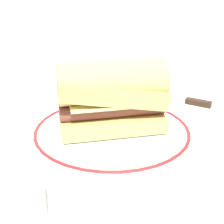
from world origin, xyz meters
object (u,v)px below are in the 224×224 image
at_px(plate, 112,131).
at_px(butter_knife, 184,101).
at_px(sausage_sandwich, 112,95).
at_px(drinking_glass, 14,203).

distance_m(plate, butter_knife, 0.22).
relative_size(plate, butter_knife, 2.48).
bearing_deg(butter_knife, sausage_sandwich, -152.05).
bearing_deg(sausage_sandwich, plate, 165.96).
bearing_deg(drinking_glass, butter_knife, 39.25).
xyz_separation_m(plate, drinking_glass, (-0.16, -0.19, 0.03)).
height_order(drinking_glass, butter_knife, drinking_glass).
distance_m(sausage_sandwich, drinking_glass, 0.25).
distance_m(plate, drinking_glass, 0.25).
bearing_deg(butter_knife, plate, -152.05).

